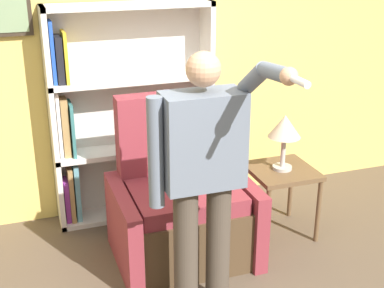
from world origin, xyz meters
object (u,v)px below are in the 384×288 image
person_standing (203,172)px  table_lamp (285,129)px  bookcase (121,117)px  armchair (181,207)px  side_table (281,179)px

person_standing → table_lamp: (0.91, 0.71, -0.07)m
person_standing → table_lamp: person_standing is taller
bookcase → person_standing: (0.18, -1.43, 0.09)m
bookcase → table_lamp: bookcase is taller
person_standing → bookcase: bearing=97.1°
armchair → side_table: 0.84m
armchair → side_table: size_ratio=2.11×
table_lamp → bookcase: bearing=146.4°
side_table → bookcase: bearing=146.4°
table_lamp → side_table: bearing=63.4°
armchair → table_lamp: bearing=1.0°
bookcase → table_lamp: size_ratio=4.06×
armchair → person_standing: 0.91m
armchair → person_standing: bearing=-96.8°
armchair → side_table: bearing=1.0°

